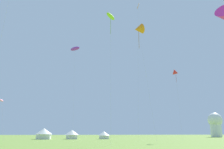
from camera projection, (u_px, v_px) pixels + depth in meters
kite_purple_parafoil at (75, 49)px, 66.26m from camera, size 3.45×4.14×26.08m
kite_orange_diamond at (138, 9)px, 62.91m from camera, size 1.76×2.67×36.91m
kite_pink_parafoil at (2, 100)px, 52.40m from camera, size 2.51×2.86×9.49m
kite_orange_delta at (139, 29)px, 52.75m from camera, size 3.77×3.71×26.45m
kite_lime_parafoil at (111, 17)px, 41.75m from camera, size 2.47×3.01×23.05m
kite_red_delta at (176, 73)px, 56.97m from camera, size 1.90×3.05×17.30m
festival_tent_center at (44, 133)px, 70.04m from camera, size 5.02×5.02×3.26m
festival_tent_left at (72, 134)px, 71.12m from camera, size 4.27×4.27×2.77m
festival_tent_right at (104, 135)px, 72.42m from camera, size 3.62×3.62×2.35m
observatory_dome at (215, 123)px, 104.72m from camera, size 6.40×6.40×10.80m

